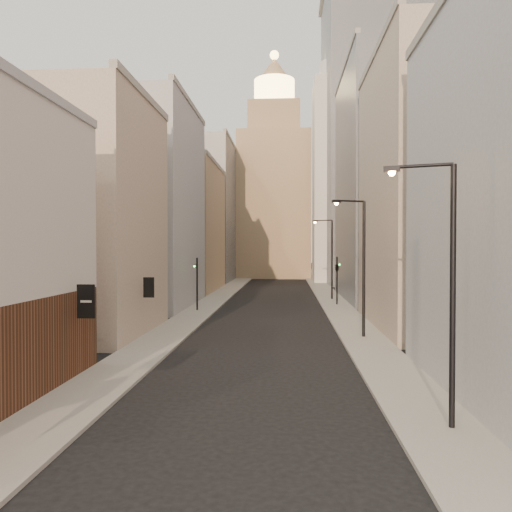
% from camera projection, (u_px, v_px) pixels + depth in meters
% --- Properties ---
extents(sidewalk_left, '(3.00, 140.00, 0.15)m').
position_uv_depth(sidewalk_left, '(223.00, 294.00, 62.91)').
color(sidewalk_left, gray).
rests_on(sidewalk_left, ground).
extents(sidewalk_right, '(3.00, 140.00, 0.15)m').
position_uv_depth(sidewalk_right, '(327.00, 294.00, 62.10)').
color(sidewalk_right, gray).
rests_on(sidewalk_right, ground).
extents(left_bldg_beige, '(8.00, 12.00, 16.00)m').
position_uv_depth(left_bldg_beige, '(89.00, 218.00, 34.16)').
color(left_bldg_beige, gray).
rests_on(left_bldg_beige, ground).
extents(left_bldg_grey, '(8.00, 16.00, 20.00)m').
position_uv_depth(left_bldg_grey, '(152.00, 207.00, 50.09)').
color(left_bldg_grey, '#97989D').
rests_on(left_bldg_grey, ground).
extents(left_bldg_tan, '(8.00, 18.00, 17.00)m').
position_uv_depth(left_bldg_tan, '(188.00, 229.00, 68.08)').
color(left_bldg_tan, '#A18465').
rests_on(left_bldg_tan, ground).
extents(left_bldg_wingrid, '(8.00, 20.00, 24.00)m').
position_uv_depth(left_bldg_wingrid, '(210.00, 213.00, 87.97)').
color(left_bldg_wingrid, gray).
rests_on(left_bldg_wingrid, ground).
extents(right_bldg_beige, '(8.00, 16.00, 20.00)m').
position_uv_depth(right_bldg_beige, '(429.00, 193.00, 36.62)').
color(right_bldg_beige, gray).
rests_on(right_bldg_beige, ground).
extents(right_bldg_wingrid, '(8.00, 20.00, 26.00)m').
position_uv_depth(right_bldg_wingrid, '(379.00, 185.00, 56.53)').
color(right_bldg_wingrid, gray).
rests_on(right_bldg_wingrid, ground).
extents(highrise, '(21.00, 23.00, 51.20)m').
position_uv_depth(highrise, '(385.00, 130.00, 83.86)').
color(highrise, gray).
rests_on(highrise, ground).
extents(clock_tower, '(14.00, 14.00, 44.90)m').
position_uv_depth(clock_tower, '(274.00, 188.00, 99.16)').
color(clock_tower, '#A18465').
rests_on(clock_tower, ground).
extents(white_tower, '(8.00, 8.00, 41.50)m').
position_uv_depth(white_tower, '(337.00, 173.00, 84.49)').
color(white_tower, silver).
rests_on(white_tower, ground).
extents(streetlamp_near, '(2.23, 0.83, 8.73)m').
position_uv_depth(streetlamp_near, '(445.00, 278.00, 16.16)').
color(streetlamp_near, black).
rests_on(streetlamp_near, ground).
extents(streetlamp_mid, '(2.25, 1.02, 9.02)m').
position_uv_depth(streetlamp_mid, '(361.00, 260.00, 32.39)').
color(streetlamp_mid, black).
rests_on(streetlamp_mid, ground).
extents(streetlamp_far, '(2.25, 1.04, 9.05)m').
position_uv_depth(streetlamp_far, '(330.00, 254.00, 56.00)').
color(streetlamp_far, black).
rests_on(streetlamp_far, ground).
extents(traffic_light_left, '(0.54, 0.42, 5.00)m').
position_uv_depth(traffic_light_left, '(197.00, 274.00, 46.02)').
color(traffic_light_left, black).
rests_on(traffic_light_left, ground).
extents(traffic_light_right, '(0.68, 0.68, 5.00)m').
position_uv_depth(traffic_light_right, '(337.00, 268.00, 50.57)').
color(traffic_light_right, black).
rests_on(traffic_light_right, ground).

